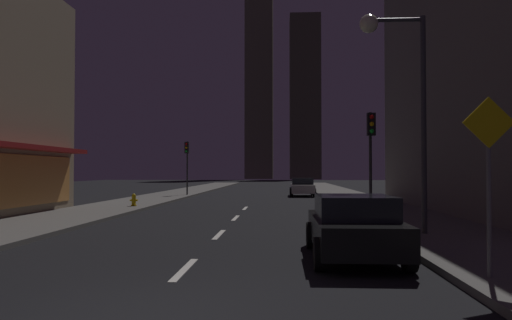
# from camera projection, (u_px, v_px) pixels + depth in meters

# --- Properties ---
(ground_plane) EXTENTS (78.00, 136.00, 0.10)m
(ground_plane) POSITION_uv_depth(u_px,v_px,m) (258.00, 196.00, 38.18)
(ground_plane) COLOR black
(sidewalk_right) EXTENTS (4.00, 76.00, 0.15)m
(sidewalk_right) POSITION_uv_depth(u_px,v_px,m) (344.00, 195.00, 37.79)
(sidewalk_right) COLOR #605E59
(sidewalk_right) RESTS_ON ground
(sidewalk_left) EXTENTS (4.00, 76.00, 0.15)m
(sidewalk_left) POSITION_uv_depth(u_px,v_px,m) (173.00, 194.00, 38.57)
(sidewalk_left) COLOR #605E59
(sidewalk_left) RESTS_ON ground
(lane_marking_center) EXTENTS (0.16, 23.00, 0.01)m
(lane_marking_center) POSITION_uv_depth(u_px,v_px,m) (219.00, 235.00, 14.63)
(lane_marking_center) COLOR silver
(lane_marking_center) RESTS_ON ground
(skyscraper_distant_tall) EXTENTS (7.29, 8.17, 61.55)m
(skyscraper_distant_tall) POSITION_uv_depth(u_px,v_px,m) (259.00, 64.00, 125.20)
(skyscraper_distant_tall) COLOR #635E4A
(skyscraper_distant_tall) RESTS_ON ground
(skyscraper_distant_mid) EXTENTS (7.73, 8.08, 41.59)m
(skyscraper_distant_mid) POSITION_uv_depth(u_px,v_px,m) (305.00, 98.00, 119.49)
(skyscraper_distant_mid) COLOR #4B4738
(skyscraper_distant_mid) RESTS_ON ground
(car_parked_near) EXTENTS (1.98, 4.24, 1.45)m
(car_parked_near) POSITION_uv_depth(u_px,v_px,m) (354.00, 226.00, 10.60)
(car_parked_near) COLOR black
(car_parked_near) RESTS_ON ground
(car_parked_far) EXTENTS (1.98, 4.24, 1.45)m
(car_parked_far) POSITION_uv_depth(u_px,v_px,m) (302.00, 187.00, 37.28)
(car_parked_far) COLOR silver
(car_parked_far) RESTS_ON ground
(fire_hydrant_far_left) EXTENTS (0.42, 0.30, 0.65)m
(fire_hydrant_far_left) POSITION_uv_depth(u_px,v_px,m) (134.00, 200.00, 24.78)
(fire_hydrant_far_left) COLOR gold
(fire_hydrant_far_left) RESTS_ON sidewalk_left
(traffic_light_near_right) EXTENTS (0.32, 0.48, 4.20)m
(traffic_light_near_right) POSITION_uv_depth(u_px,v_px,m) (371.00, 141.00, 18.47)
(traffic_light_near_right) COLOR #2D2D2D
(traffic_light_near_right) RESTS_ON sidewalk_right
(traffic_light_far_left) EXTENTS (0.32, 0.48, 4.20)m
(traffic_light_far_left) POSITION_uv_depth(u_px,v_px,m) (187.00, 156.00, 36.69)
(traffic_light_far_left) COLOR #2D2D2D
(traffic_light_far_left) RESTS_ON sidewalk_left
(street_lamp_right) EXTENTS (1.96, 0.56, 6.58)m
(street_lamp_right) POSITION_uv_depth(u_px,v_px,m) (395.00, 69.00, 13.99)
(street_lamp_right) COLOR #38383D
(street_lamp_right) RESTS_ON sidewalk_right
(pedestrian_crossing_sign) EXTENTS (0.91, 0.08, 3.15)m
(pedestrian_crossing_sign) POSITION_uv_depth(u_px,v_px,m) (489.00, 170.00, 8.18)
(pedestrian_crossing_sign) COLOR slate
(pedestrian_crossing_sign) RESTS_ON sidewalk_right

